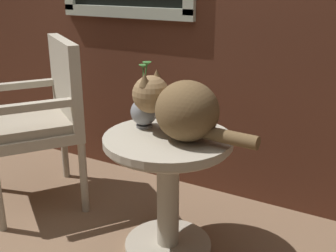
{
  "coord_description": "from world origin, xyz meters",
  "views": [
    {
      "loc": [
        1.21,
        -1.52,
        1.31
      ],
      "look_at": [
        0.3,
        0.08,
        0.66
      ],
      "focal_mm": 45.39,
      "sensor_mm": 36.0,
      "label": 1
    }
  ],
  "objects_px": {
    "wicker_side_table": "(168,171)",
    "pewter_vase_with_ivy": "(144,108)",
    "cat": "(181,108)",
    "wicker_chair": "(42,113)"
  },
  "relations": [
    {
      "from": "wicker_side_table",
      "to": "wicker_chair",
      "type": "height_order",
      "value": "wicker_chair"
    },
    {
      "from": "wicker_side_table",
      "to": "cat",
      "type": "bearing_deg",
      "value": 3.29
    },
    {
      "from": "wicker_side_table",
      "to": "cat",
      "type": "height_order",
      "value": "cat"
    },
    {
      "from": "cat",
      "to": "pewter_vase_with_ivy",
      "type": "bearing_deg",
      "value": 167.48
    },
    {
      "from": "wicker_side_table",
      "to": "pewter_vase_with_ivy",
      "type": "xyz_separation_m",
      "value": [
        -0.17,
        0.05,
        0.28
      ]
    },
    {
      "from": "wicker_chair",
      "to": "pewter_vase_with_ivy",
      "type": "bearing_deg",
      "value": -2.36
    },
    {
      "from": "wicker_side_table",
      "to": "pewter_vase_with_ivy",
      "type": "bearing_deg",
      "value": 161.74
    },
    {
      "from": "cat",
      "to": "pewter_vase_with_ivy",
      "type": "xyz_separation_m",
      "value": [
        -0.23,
        0.05,
        -0.05
      ]
    },
    {
      "from": "wicker_side_table",
      "to": "cat",
      "type": "distance_m",
      "value": 0.33
    },
    {
      "from": "wicker_chair",
      "to": "pewter_vase_with_ivy",
      "type": "relative_size",
      "value": 3.04
    }
  ]
}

